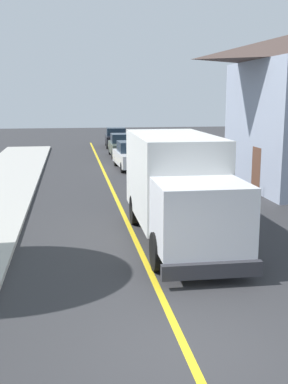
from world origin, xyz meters
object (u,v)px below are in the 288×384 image
(box_truck, at_px, (177,184))
(parked_car_far, at_px, (122,146))
(stop_sign, at_px, (222,156))
(parked_car_near, at_px, (166,175))
(parked_car_furthest, at_px, (116,138))
(parked_car_mid, at_px, (132,156))

(box_truck, height_order, parked_car_far, box_truck)
(stop_sign, bearing_deg, parked_car_near, 138.68)
(parked_car_furthest, bearing_deg, box_truck, -91.60)
(parked_car_near, xyz_separation_m, parked_car_far, (-0.59, 13.39, 0.00))
(parked_car_far, height_order, stop_sign, stop_sign)
(parked_car_mid, height_order, stop_sign, stop_sign)
(parked_car_mid, distance_m, parked_car_furthest, 12.79)
(parked_car_near, relative_size, parked_car_furthest, 1.00)
(parked_car_mid, height_order, parked_car_far, same)
(parked_car_furthest, height_order, stop_sign, stop_sign)
(parked_car_far, bearing_deg, box_truck, -91.60)
(box_truck, distance_m, parked_car_furthest, 27.50)
(parked_car_furthest, xyz_separation_m, stop_sign, (2.46, -21.92, 1.06))
(stop_sign, bearing_deg, parked_car_mid, 106.63)
(parked_car_near, relative_size, parked_car_far, 1.01)
(parked_car_mid, bearing_deg, parked_car_far, 89.26)
(parked_car_mid, distance_m, stop_sign, 9.59)
(parked_car_near, height_order, parked_car_far, same)
(parked_car_near, height_order, stop_sign, stop_sign)
(parked_car_far, xyz_separation_m, parked_car_furthest, (0.19, 6.73, 0.00))
(box_truck, relative_size, parked_car_mid, 1.61)
(parked_car_far, bearing_deg, stop_sign, -80.11)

